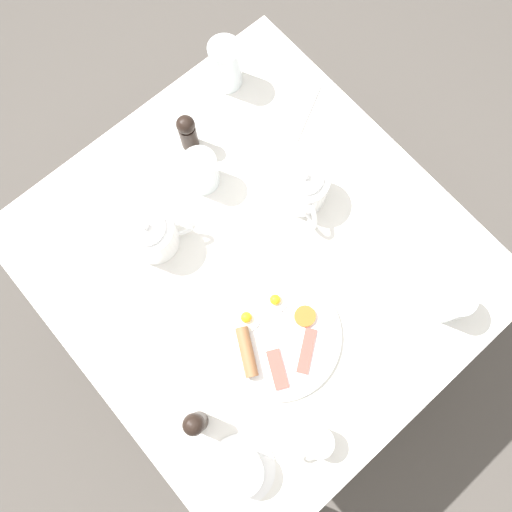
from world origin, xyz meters
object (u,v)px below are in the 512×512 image
at_px(creamer_jug, 317,442).
at_px(breakfast_plate, 274,335).
at_px(pepper_grinder, 195,423).
at_px(salt_grinder, 188,132).
at_px(teapot_near, 303,187).
at_px(teapot_far, 152,234).
at_px(water_glass_tall, 450,302).
at_px(water_glass_short, 201,171).
at_px(teacup_with_saucer_left, 241,471).
at_px(knife_by_plate, 408,242).
at_px(wine_glass_spare, 226,65).
at_px(fork_by_plate, 307,112).

bearing_deg(creamer_jug, breakfast_plate, -110.03).
distance_m(breakfast_plate, pepper_grinder, 0.25).
bearing_deg(pepper_grinder, salt_grinder, -127.72).
height_order(teapot_near, teapot_far, same).
relative_size(water_glass_tall, water_glass_short, 1.03).
relative_size(teapot_near, water_glass_tall, 1.75).
xyz_separation_m(teapot_near, teacup_with_saucer_left, (0.51, 0.37, -0.02)).
bearing_deg(water_glass_short, water_glass_tall, 109.69).
distance_m(pepper_grinder, knife_by_plate, 0.63).
distance_m(teapot_near, water_glass_short, 0.24).
distance_m(water_glass_short, knife_by_plate, 0.51).
height_order(breakfast_plate, water_glass_tall, water_glass_tall).
height_order(teacup_with_saucer_left, creamer_jug, teacup_with_saucer_left).
distance_m(teacup_with_saucer_left, creamer_jug, 0.17).
bearing_deg(creamer_jug, teapot_far, -91.92).
distance_m(teapot_far, wine_glass_spare, 0.46).
height_order(teapot_near, teacup_with_saucer_left, teapot_near).
height_order(wine_glass_spare, knife_by_plate, wine_glass_spare).
xyz_separation_m(breakfast_plate, water_glass_tall, (-0.33, 0.20, 0.05)).
bearing_deg(pepper_grinder, breakfast_plate, -172.67).
height_order(breakfast_plate, teapot_far, teapot_far).
relative_size(breakfast_plate, fork_by_plate, 1.91).
height_order(teapot_near, water_glass_tall, teapot_near).
xyz_separation_m(water_glass_short, creamer_jug, (0.20, 0.61, -0.02)).
relative_size(teapot_near, wine_glass_spare, 1.47).
xyz_separation_m(water_glass_tall, pepper_grinder, (0.57, -0.17, 0.01)).
distance_m(teapot_near, creamer_jug, 0.55).
xyz_separation_m(teapot_far, pepper_grinder, (0.18, 0.38, 0.01)).
xyz_separation_m(water_glass_tall, wine_glass_spare, (-0.01, -0.76, 0.01)).
height_order(breakfast_plate, teapot_near, teapot_near).
relative_size(teapot_near, pepper_grinder, 1.62).
bearing_deg(salt_grinder, teapot_near, 112.19).
bearing_deg(teapot_far, pepper_grinder, 91.72).
xyz_separation_m(teacup_with_saucer_left, knife_by_plate, (-0.62, -0.12, -0.03)).
bearing_deg(water_glass_short, salt_grinder, -111.74).
relative_size(water_glass_short, salt_grinder, 0.90).
bearing_deg(water_glass_short, pepper_grinder, 49.38).
distance_m(water_glass_tall, wine_glass_spare, 0.76).
xyz_separation_m(teacup_with_saucer_left, pepper_grinder, (0.01, -0.13, 0.03)).
relative_size(water_glass_tall, creamer_jug, 1.25).
height_order(water_glass_tall, creamer_jug, water_glass_tall).
bearing_deg(teacup_with_saucer_left, teapot_near, -143.94).
height_order(water_glass_tall, salt_grinder, salt_grinder).
bearing_deg(teacup_with_saucer_left, water_glass_tall, 176.22).
height_order(water_glass_tall, fork_by_plate, water_glass_tall).
height_order(teapot_far, water_glass_tall, teapot_far).
bearing_deg(teapot_far, creamer_jug, 115.43).
height_order(wine_glass_spare, creamer_jug, wine_glass_spare).
bearing_deg(water_glass_tall, salt_grinder, -75.78).
height_order(teapot_near, creamer_jug, teapot_near).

